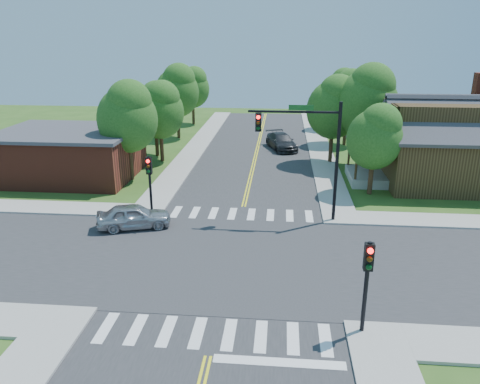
# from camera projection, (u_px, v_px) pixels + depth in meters

# --- Properties ---
(ground) EXTENTS (100.00, 100.00, 0.00)m
(ground) POSITION_uv_depth(u_px,v_px,m) (231.00, 260.00, 23.55)
(ground) COLOR #2C5019
(ground) RESTS_ON ground
(road_ns) EXTENTS (10.00, 90.00, 0.04)m
(road_ns) POSITION_uv_depth(u_px,v_px,m) (231.00, 259.00, 23.54)
(road_ns) COLOR #2D2D30
(road_ns) RESTS_ON ground
(road_ew) EXTENTS (90.00, 10.00, 0.04)m
(road_ew) POSITION_uv_depth(u_px,v_px,m) (231.00, 259.00, 23.54)
(road_ew) COLOR #2D2D30
(road_ew) RESTS_ON ground
(intersection_patch) EXTENTS (10.20, 10.20, 0.06)m
(intersection_patch) POSITION_uv_depth(u_px,v_px,m) (231.00, 260.00, 23.55)
(intersection_patch) COLOR #2D2D30
(intersection_patch) RESTS_ON ground
(sidewalk_ne) EXTENTS (40.00, 40.00, 0.14)m
(sidewalk_ne) POSITION_uv_depth(u_px,v_px,m) (451.00, 176.00, 37.08)
(sidewalk_ne) COLOR #9E9B93
(sidewalk_ne) RESTS_ON ground
(sidewalk_nw) EXTENTS (40.00, 40.00, 0.14)m
(sidewalk_nw) POSITION_uv_depth(u_px,v_px,m) (67.00, 166.00, 39.79)
(sidewalk_nw) COLOR #9E9B93
(sidewalk_nw) RESTS_ON ground
(crosswalk_north) EXTENTS (8.85, 2.00, 0.01)m
(crosswalk_north) POSITION_uv_depth(u_px,v_px,m) (242.00, 214.00, 29.38)
(crosswalk_north) COLOR white
(crosswalk_north) RESTS_ON ground
(crosswalk_south) EXTENTS (8.85, 2.00, 0.01)m
(crosswalk_south) POSITION_uv_depth(u_px,v_px,m) (213.00, 334.00, 17.69)
(crosswalk_south) COLOR white
(crosswalk_south) RESTS_ON ground
(centerline) EXTENTS (0.30, 90.00, 0.01)m
(centerline) POSITION_uv_depth(u_px,v_px,m) (231.00, 259.00, 23.53)
(centerline) COLOR yellow
(centerline) RESTS_ON ground
(stop_bar) EXTENTS (4.60, 0.45, 0.09)m
(stop_bar) POSITION_uv_depth(u_px,v_px,m) (279.00, 363.00, 16.17)
(stop_bar) COLOR white
(stop_bar) RESTS_ON ground
(signal_mast_ne) EXTENTS (5.30, 0.42, 7.20)m
(signal_mast_ne) POSITION_uv_depth(u_px,v_px,m) (309.00, 142.00, 26.92)
(signal_mast_ne) COLOR black
(signal_mast_ne) RESTS_ON ground
(signal_pole_se) EXTENTS (0.34, 0.42, 3.80)m
(signal_pole_se) POSITION_uv_depth(u_px,v_px,m) (368.00, 271.00, 16.91)
(signal_pole_se) COLOR black
(signal_pole_se) RESTS_ON ground
(signal_pole_nw) EXTENTS (0.34, 0.42, 3.80)m
(signal_pole_nw) POSITION_uv_depth(u_px,v_px,m) (149.00, 175.00, 28.43)
(signal_pole_nw) COLOR black
(signal_pole_nw) RESTS_ON ground
(house_ne) EXTENTS (13.05, 8.80, 7.11)m
(house_ne) POSITION_uv_depth(u_px,v_px,m) (454.00, 140.00, 34.60)
(house_ne) COLOR #2F2210
(house_ne) RESTS_ON ground
(building_nw) EXTENTS (10.40, 8.40, 3.73)m
(building_nw) POSITION_uv_depth(u_px,v_px,m) (69.00, 153.00, 36.60)
(building_nw) COLOR maroon
(building_nw) RESTS_ON ground
(tree_e_a) EXTENTS (3.79, 3.60, 6.45)m
(tree_e_a) POSITION_uv_depth(u_px,v_px,m) (376.00, 135.00, 31.80)
(tree_e_a) COLOR #382314
(tree_e_a) RESTS_ON ground
(tree_e_b) EXTENTS (5.10, 4.85, 8.67)m
(tree_e_b) POSITION_uv_depth(u_px,v_px,m) (368.00, 100.00, 38.05)
(tree_e_b) COLOR #382314
(tree_e_b) RESTS_ON ground
(tree_e_c) EXTENTS (4.48, 4.25, 7.61)m
(tree_e_c) POSITION_uv_depth(u_px,v_px,m) (348.00, 95.00, 46.10)
(tree_e_c) COLOR #382314
(tree_e_c) RESTS_ON ground
(tree_e_d) EXTENTS (4.20, 3.99, 7.15)m
(tree_e_d) POSITION_uv_depth(u_px,v_px,m) (342.00, 89.00, 53.79)
(tree_e_d) COLOR #382314
(tree_e_d) RESTS_ON ground
(tree_w_a) EXTENTS (4.53, 4.30, 7.70)m
(tree_w_a) POSITION_uv_depth(u_px,v_px,m) (128.00, 115.00, 34.78)
(tree_w_a) COLOR #382314
(tree_w_a) RESTS_ON ground
(tree_w_b) EXTENTS (4.06, 3.86, 6.90)m
(tree_w_b) POSITION_uv_depth(u_px,v_px,m) (155.00, 107.00, 41.96)
(tree_w_b) COLOR #382314
(tree_w_b) RESTS_ON ground
(tree_w_c) EXTENTS (4.67, 4.44, 7.94)m
(tree_w_c) POSITION_uv_depth(u_px,v_px,m) (178.00, 89.00, 49.25)
(tree_w_c) COLOR #382314
(tree_w_c) RESTS_ON ground
(tree_w_d) EXTENTS (4.16, 3.96, 7.08)m
(tree_w_d) POSITION_uv_depth(u_px,v_px,m) (193.00, 86.00, 57.18)
(tree_w_d) COLOR #382314
(tree_w_d) RESTS_ON ground
(tree_house) EXTENTS (4.51, 4.29, 7.67)m
(tree_house) POSITION_uv_depth(u_px,v_px,m) (334.00, 106.00, 39.41)
(tree_house) COLOR #382314
(tree_house) RESTS_ON ground
(tree_bldg) EXTENTS (4.19, 3.98, 7.12)m
(tree_bldg) POSITION_uv_depth(u_px,v_px,m) (160.00, 109.00, 40.17)
(tree_bldg) COLOR #382314
(tree_bldg) RESTS_ON ground
(car_silver) EXTENTS (4.04, 5.16, 1.44)m
(car_silver) POSITION_uv_depth(u_px,v_px,m) (134.00, 217.00, 27.14)
(car_silver) COLOR #B0B3B7
(car_silver) RESTS_ON ground
(car_dgrey) EXTENTS (5.20, 6.42, 1.50)m
(car_dgrey) POSITION_uv_depth(u_px,v_px,m) (281.00, 142.00, 45.63)
(car_dgrey) COLOR #2A2B2E
(car_dgrey) RESTS_ON ground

